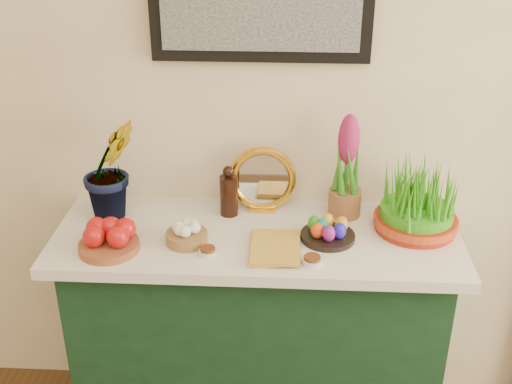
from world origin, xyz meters
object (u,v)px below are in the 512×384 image
(sideboard, at_px, (257,338))
(hyacinth_green, at_px, (109,154))
(wheatgrass_sabzeh, at_px, (418,203))
(book, at_px, (250,247))
(mirror, at_px, (263,180))

(sideboard, xyz_separation_m, hyacinth_green, (-0.52, 0.09, 0.71))
(hyacinth_green, bearing_deg, wheatgrass_sabzeh, -42.13)
(hyacinth_green, xyz_separation_m, book, (0.50, -0.22, -0.23))
(wheatgrass_sabzeh, bearing_deg, sideboard, -174.89)
(sideboard, height_order, hyacinth_green, hyacinth_green)
(hyacinth_green, distance_m, book, 0.59)
(hyacinth_green, xyz_separation_m, mirror, (0.53, 0.08, -0.12))
(book, height_order, wheatgrass_sabzeh, wheatgrass_sabzeh)
(book, relative_size, wheatgrass_sabzeh, 0.75)
(hyacinth_green, height_order, mirror, hyacinth_green)
(hyacinth_green, bearing_deg, mirror, -31.22)
(sideboard, relative_size, hyacinth_green, 2.67)
(hyacinth_green, bearing_deg, book, -63.00)
(sideboard, distance_m, hyacinth_green, 0.88)
(mirror, relative_size, book, 1.13)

